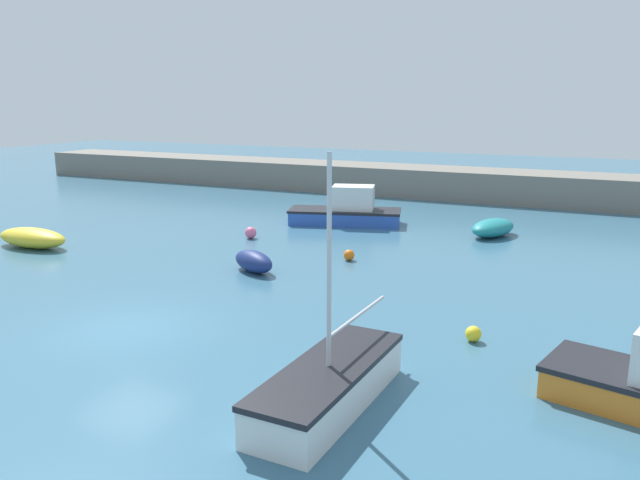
{
  "coord_description": "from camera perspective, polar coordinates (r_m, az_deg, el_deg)",
  "views": [
    {
      "loc": [
        11.69,
        -12.24,
        6.1
      ],
      "look_at": [
        1.76,
        8.46,
        0.91
      ],
      "focal_mm": 35.0,
      "sensor_mm": 36.0,
      "label": 1
    }
  ],
  "objects": [
    {
      "name": "open_tender_yellow",
      "position": [
        29.39,
        15.52,
        1.09
      ],
      "size": [
        2.24,
        3.07,
        0.8
      ],
      "rotation": [
        0.0,
        0.0,
        4.38
      ],
      "color": "teal",
      "rests_on": "ground_plane"
    },
    {
      "name": "sailboat_short_mast",
      "position": [
        12.94,
        0.81,
        -13.09
      ],
      "size": [
        1.61,
        5.21,
        5.16
      ],
      "rotation": [
        0.0,
        0.0,
        4.68
      ],
      "color": "white",
      "rests_on": "ground_plane"
    },
    {
      "name": "motorboat_with_cabin",
      "position": [
        31.13,
        2.53,
        2.67
      ],
      "size": [
        5.87,
        3.53,
        1.93
      ],
      "rotation": [
        0.0,
        0.0,
        3.43
      ],
      "color": "#2D56B7",
      "rests_on": "ground_plane"
    },
    {
      "name": "fishing_dinghy_green",
      "position": [
        22.64,
        -6.09,
        -1.95
      ],
      "size": [
        2.24,
        1.74,
        0.77
      ],
      "rotation": [
        0.0,
        0.0,
        5.81
      ],
      "color": "navy",
      "rests_on": "ground_plane"
    },
    {
      "name": "harbor_breakwater",
      "position": [
        41.1,
        8.91,
        5.34
      ],
      "size": [
        60.75,
        3.93,
        1.82
      ],
      "primitive_type": "cube",
      "color": "slate",
      "rests_on": "ground_plane"
    },
    {
      "name": "mooring_buoy_orange",
      "position": [
        24.13,
        2.67,
        -1.39
      ],
      "size": [
        0.42,
        0.42,
        0.42
      ],
      "primitive_type": "sphere",
      "color": "orange",
      "rests_on": "ground_plane"
    },
    {
      "name": "rowboat_white_midwater",
      "position": [
        28.87,
        -24.81,
        0.19
      ],
      "size": [
        3.52,
        1.45,
        0.82
      ],
      "rotation": [
        0.0,
        0.0,
        6.28
      ],
      "color": "yellow",
      "rests_on": "ground_plane"
    },
    {
      "name": "mooring_buoy_pink",
      "position": [
        28.08,
        -6.36,
        0.66
      ],
      "size": [
        0.52,
        0.52,
        0.52
      ],
      "primitive_type": "sphere",
      "color": "#EA668C",
      "rests_on": "ground_plane"
    },
    {
      "name": "ground_plane",
      "position": [
        18.03,
        -17.1,
        -7.97
      ],
      "size": [
        120.0,
        120.0,
        0.2
      ],
      "primitive_type": "cube",
      "color": "#38667F"
    },
    {
      "name": "mooring_buoy_yellow",
      "position": [
        16.68,
        13.84,
        -8.33
      ],
      "size": [
        0.41,
        0.41,
        0.41
      ],
      "primitive_type": "sphere",
      "color": "yellow",
      "rests_on": "ground_plane"
    }
  ]
}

